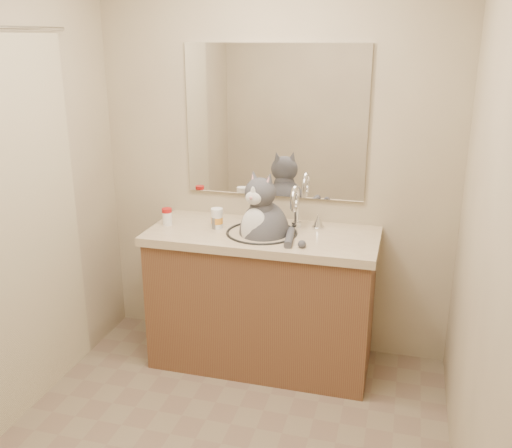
{
  "coord_description": "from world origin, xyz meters",
  "views": [
    {
      "loc": [
        0.79,
        -2.07,
        1.93
      ],
      "look_at": [
        0.05,
        0.65,
        1.0
      ],
      "focal_mm": 40.0,
      "sensor_mm": 36.0,
      "label": 1
    }
  ],
  "objects": [
    {
      "name": "room",
      "position": [
        0.0,
        0.0,
        1.2
      ],
      "size": [
        2.22,
        2.52,
        2.42
      ],
      "color": "#7D6E56",
      "rests_on": "ground"
    },
    {
      "name": "grey_canister",
      "position": [
        -0.29,
        0.95,
        0.89
      ],
      "size": [
        0.05,
        0.05,
        0.07
      ],
      "rotation": [
        0.0,
        0.0,
        -0.23
      ],
      "color": "slate",
      "rests_on": "vanity"
    },
    {
      "name": "pill_bottle_redcap",
      "position": [
        -0.59,
        0.94,
        0.9
      ],
      "size": [
        0.08,
        0.08,
        0.1
      ],
      "rotation": [
        0.0,
        0.0,
        0.4
      ],
      "color": "white",
      "rests_on": "vanity"
    },
    {
      "name": "shower_curtain",
      "position": [
        -1.05,
        0.1,
        1.03
      ],
      "size": [
        0.02,
        1.3,
        1.93
      ],
      "color": "beige",
      "rests_on": "ground"
    },
    {
      "name": "vanity",
      "position": [
        0.0,
        0.96,
        0.44
      ],
      "size": [
        1.34,
        0.59,
        1.12
      ],
      "color": "brown",
      "rests_on": "ground"
    },
    {
      "name": "cat",
      "position": [
        0.01,
        0.94,
        0.88
      ],
      "size": [
        0.4,
        0.42,
        0.58
      ],
      "rotation": [
        0.0,
        0.0,
        -0.3
      ],
      "color": "#424146",
      "rests_on": "vanity"
    },
    {
      "name": "mirror",
      "position": [
        0.0,
        1.24,
        1.45
      ],
      "size": [
        1.1,
        0.02,
        0.9
      ],
      "primitive_type": "cube",
      "color": "white",
      "rests_on": "room"
    },
    {
      "name": "pill_bottle_orange",
      "position": [
        -0.28,
        0.97,
        0.91
      ],
      "size": [
        0.09,
        0.09,
        0.12
      ],
      "rotation": [
        0.0,
        0.0,
        0.38
      ],
      "color": "white",
      "rests_on": "vanity"
    }
  ]
}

